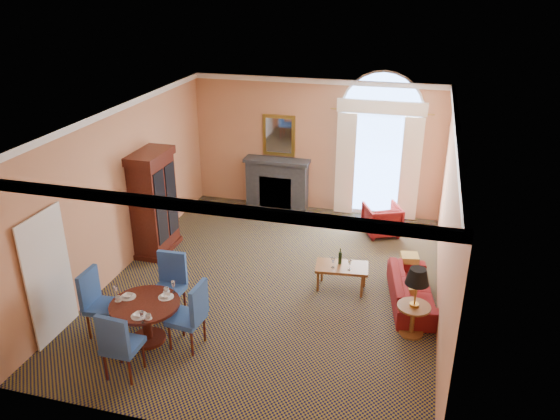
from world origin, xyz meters
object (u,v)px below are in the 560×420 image
(armchair, at_px, (382,220))
(armoire, at_px, (154,204))
(coffee_table, at_px, (342,268))
(sofa, at_px, (412,290))
(side_table, at_px, (416,293))
(dining_table, at_px, (146,313))

(armchair, bearing_deg, armoire, -0.21)
(coffee_table, bearing_deg, sofa, -12.58)
(coffee_table, distance_m, side_table, 1.74)
(armoire, relative_size, sofa, 1.19)
(sofa, relative_size, coffee_table, 1.81)
(armoire, height_order, armchair, armoire)
(side_table, bearing_deg, armchair, 103.08)
(dining_table, xyz_separation_m, sofa, (4.00, 2.20, -0.25))
(dining_table, height_order, side_table, side_table)
(sofa, distance_m, side_table, 1.06)
(dining_table, height_order, armchair, dining_table)
(coffee_table, height_order, side_table, side_table)
(armchair, height_order, side_table, side_table)
(dining_table, bearing_deg, side_table, 17.40)
(armoire, bearing_deg, side_table, -16.68)
(coffee_table, bearing_deg, armchair, 72.35)
(sofa, xyz_separation_m, side_table, (0.05, -0.94, 0.51))
(dining_table, distance_m, side_table, 4.25)
(armoire, distance_m, side_table, 5.56)
(dining_table, bearing_deg, sofa, 28.87)
(side_table, bearing_deg, armoire, 163.32)
(sofa, height_order, side_table, side_table)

